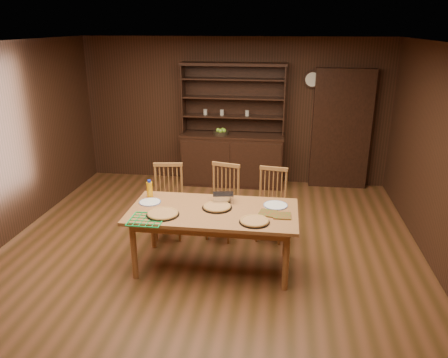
# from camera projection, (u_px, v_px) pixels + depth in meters

# --- Properties ---
(floor) EXTENTS (6.00, 6.00, 0.00)m
(floor) POSITION_uv_depth(u_px,v_px,m) (206.00, 258.00, 5.54)
(floor) COLOR brown
(floor) RESTS_ON ground
(room_shell) EXTENTS (6.00, 6.00, 6.00)m
(room_shell) POSITION_uv_depth(u_px,v_px,m) (204.00, 137.00, 5.00)
(room_shell) COLOR silver
(room_shell) RESTS_ON floor
(china_hutch) EXTENTS (1.84, 0.52, 2.17)m
(china_hutch) POSITION_uv_depth(u_px,v_px,m) (232.00, 153.00, 7.91)
(china_hutch) COLOR black
(china_hutch) RESTS_ON floor
(doorway) EXTENTS (1.00, 0.18, 2.10)m
(doorway) POSITION_uv_depth(u_px,v_px,m) (341.00, 130.00, 7.64)
(doorway) COLOR black
(doorway) RESTS_ON floor
(wall_clock) EXTENTS (0.30, 0.05, 0.30)m
(wall_clock) POSITION_uv_depth(u_px,v_px,m) (312.00, 79.00, 7.48)
(wall_clock) COLOR black
(wall_clock) RESTS_ON room_shell
(dining_table) EXTENTS (1.96, 0.98, 0.75)m
(dining_table) POSITION_uv_depth(u_px,v_px,m) (213.00, 216.00, 5.12)
(dining_table) COLOR #AE693C
(dining_table) RESTS_ON floor
(chair_left) EXTENTS (0.47, 0.46, 1.02)m
(chair_left) POSITION_uv_depth(u_px,v_px,m) (169.00, 198.00, 6.00)
(chair_left) COLOR #9E6936
(chair_left) RESTS_ON floor
(chair_center) EXTENTS (0.50, 0.49, 1.03)m
(chair_center) POSITION_uv_depth(u_px,v_px,m) (223.00, 199.00, 5.97)
(chair_center) COLOR #9E6936
(chair_center) RESTS_ON floor
(chair_right) EXTENTS (0.45, 0.44, 0.99)m
(chair_right) POSITION_uv_depth(u_px,v_px,m) (271.00, 201.00, 5.93)
(chair_right) COLOR #9E6936
(chair_right) RESTS_ON floor
(pizza_left) EXTENTS (0.38, 0.38, 0.04)m
(pizza_left) POSITION_uv_depth(u_px,v_px,m) (163.00, 214.00, 4.95)
(pizza_left) COLOR black
(pizza_left) RESTS_ON dining_table
(pizza_right) EXTENTS (0.34, 0.34, 0.04)m
(pizza_right) POSITION_uv_depth(u_px,v_px,m) (254.00, 221.00, 4.77)
(pizza_right) COLOR black
(pizza_right) RESTS_ON dining_table
(pizza_center) EXTENTS (0.36, 0.36, 0.04)m
(pizza_center) POSITION_uv_depth(u_px,v_px,m) (217.00, 207.00, 5.14)
(pizza_center) COLOR black
(pizza_center) RESTS_ON dining_table
(cooling_rack) EXTENTS (0.44, 0.44, 0.02)m
(cooling_rack) POSITION_uv_depth(u_px,v_px,m) (147.00, 219.00, 4.83)
(cooling_rack) COLOR #0EB748
(cooling_rack) RESTS_ON dining_table
(plate_left) EXTENTS (0.27, 0.27, 0.02)m
(plate_left) POSITION_uv_depth(u_px,v_px,m) (150.00, 202.00, 5.30)
(plate_left) COLOR white
(plate_left) RESTS_ON dining_table
(plate_right) EXTENTS (0.29, 0.29, 0.02)m
(plate_right) POSITION_uv_depth(u_px,v_px,m) (276.00, 205.00, 5.21)
(plate_right) COLOR white
(plate_right) RESTS_ON dining_table
(foil_dish) EXTENTS (0.28, 0.22, 0.10)m
(foil_dish) POSITION_uv_depth(u_px,v_px,m) (223.00, 198.00, 5.32)
(foil_dish) COLOR silver
(foil_dish) RESTS_ON dining_table
(juice_bottle) EXTENTS (0.07, 0.07, 0.23)m
(juice_bottle) POSITION_uv_depth(u_px,v_px,m) (150.00, 189.00, 5.44)
(juice_bottle) COLOR #FBA30D
(juice_bottle) RESTS_ON dining_table
(pot_holder_a) EXTENTS (0.20, 0.20, 0.01)m
(pot_holder_a) POSITION_uv_depth(u_px,v_px,m) (282.00, 216.00, 4.93)
(pot_holder_a) COLOR #A31A12
(pot_holder_a) RESTS_ON dining_table
(pot_holder_b) EXTENTS (0.23, 0.23, 0.01)m
(pot_holder_b) POSITION_uv_depth(u_px,v_px,m) (268.00, 213.00, 4.99)
(pot_holder_b) COLOR #A31A12
(pot_holder_b) RESTS_ON dining_table
(fruit_bowl) EXTENTS (0.28, 0.28, 0.12)m
(fruit_bowl) POSITION_uv_depth(u_px,v_px,m) (221.00, 132.00, 7.74)
(fruit_bowl) COLOR black
(fruit_bowl) RESTS_ON china_hutch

